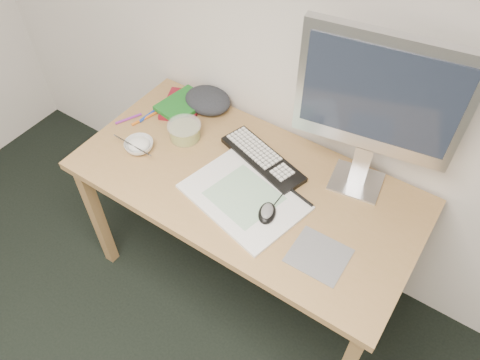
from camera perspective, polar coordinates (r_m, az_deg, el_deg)
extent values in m
plane|color=white|center=(1.79, 6.64, 19.77)|extent=(3.60, 0.00, 3.60)
cube|color=#A97F4D|center=(2.35, -16.97, -4.36)|extent=(0.05, 0.05, 0.71)
cube|color=#A97F4D|center=(2.60, -7.75, 4.32)|extent=(0.05, 0.05, 0.71)
cube|color=#A97F4D|center=(2.24, 19.24, -8.95)|extent=(0.05, 0.05, 0.71)
cube|color=#A97F4D|center=(1.88, 0.70, -0.49)|extent=(1.40, 0.70, 0.03)
cube|color=slate|center=(1.68, 9.58, -9.07)|extent=(0.20, 0.18, 0.00)
cube|color=white|center=(1.81, 0.49, -2.07)|extent=(0.51, 0.41, 0.01)
cube|color=black|center=(1.94, 2.78, 2.56)|extent=(0.42, 0.24, 0.02)
cube|color=silver|center=(1.92, 13.97, -0.15)|extent=(0.22, 0.20, 0.01)
cube|color=silver|center=(1.85, 14.49, 1.76)|extent=(0.07, 0.03, 0.19)
cube|color=silver|center=(1.63, 16.72, 9.76)|extent=(0.57, 0.13, 0.46)
cube|color=black|center=(1.63, 16.81, 10.06)|extent=(0.51, 0.09, 0.36)
ellipsoid|color=black|center=(1.74, 3.33, -3.82)|extent=(0.10, 0.12, 0.04)
imported|color=silver|center=(2.03, -12.20, 4.10)|extent=(0.13, 0.13, 0.04)
cylinder|color=silver|center=(2.00, -12.99, 4.14)|extent=(0.20, 0.02, 0.02)
cylinder|color=#D4D24A|center=(2.04, -6.76, 5.94)|extent=(0.15, 0.15, 0.07)
cube|color=maroon|center=(2.21, -7.05, 9.05)|extent=(0.24, 0.27, 0.02)
cube|color=#1B6F22|center=(2.18, -7.00, 9.15)|extent=(0.19, 0.24, 0.02)
ellipsoid|color=#23242A|center=(2.18, -3.95, 9.66)|extent=(0.22, 0.20, 0.08)
cylinder|color=pink|center=(1.91, 1.59, 1.39)|extent=(0.17, 0.02, 0.01)
cylinder|color=tan|center=(1.85, 1.94, -0.83)|extent=(0.17, 0.07, 0.01)
cylinder|color=black|center=(1.89, 4.18, 0.53)|extent=(0.19, 0.03, 0.01)
cylinder|color=#2041AF|center=(2.19, -10.78, 8.00)|extent=(0.02, 0.15, 0.01)
cylinder|color=orange|center=(2.17, -11.60, 7.35)|extent=(0.05, 0.13, 0.01)
cylinder|color=purple|center=(2.19, -13.44, 7.29)|extent=(0.06, 0.12, 0.01)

